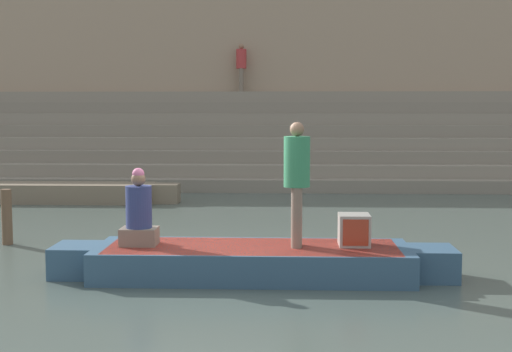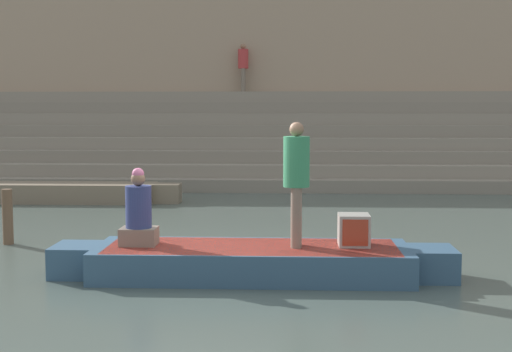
{
  "view_description": "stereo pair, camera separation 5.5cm",
  "coord_description": "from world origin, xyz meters",
  "px_view_note": "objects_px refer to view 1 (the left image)",
  "views": [
    {
      "loc": [
        1.12,
        -10.84,
        2.43
      ],
      "look_at": [
        0.65,
        0.42,
        1.35
      ],
      "focal_mm": 50.0,
      "sensor_mm": 36.0,
      "label": 1
    },
    {
      "loc": [
        1.17,
        -10.84,
        2.43
      ],
      "look_at": [
        0.65,
        0.42,
        1.35
      ],
      "focal_mm": 50.0,
      "sensor_mm": 36.0,
      "label": 2
    }
  ],
  "objects_px": {
    "rowboat_main": "(252,261)",
    "moored_boat_shore": "(60,192)",
    "mooring_post": "(7,217)",
    "person_on_steps": "(241,64)",
    "tv_set": "(354,230)",
    "person_rowing": "(139,215)",
    "person_standing": "(297,175)"
  },
  "relations": [
    {
      "from": "rowboat_main",
      "to": "mooring_post",
      "type": "distance_m",
      "value": 5.03
    },
    {
      "from": "tv_set",
      "to": "mooring_post",
      "type": "bearing_deg",
      "value": 154.93
    },
    {
      "from": "moored_boat_shore",
      "to": "person_on_steps",
      "type": "height_order",
      "value": "person_on_steps"
    },
    {
      "from": "tv_set",
      "to": "person_on_steps",
      "type": "xyz_separation_m",
      "value": [
        -2.53,
        14.53,
        3.24
      ]
    },
    {
      "from": "tv_set",
      "to": "moored_boat_shore",
      "type": "distance_m",
      "value": 10.35
    },
    {
      "from": "rowboat_main",
      "to": "person_rowing",
      "type": "distance_m",
      "value": 1.77
    },
    {
      "from": "person_standing",
      "to": "person_on_steps",
      "type": "bearing_deg",
      "value": 112.45
    },
    {
      "from": "tv_set",
      "to": "moored_boat_shore",
      "type": "xyz_separation_m",
      "value": [
        -6.8,
        7.8,
        -0.42
      ]
    },
    {
      "from": "tv_set",
      "to": "moored_boat_shore",
      "type": "bearing_deg",
      "value": 125.82
    },
    {
      "from": "rowboat_main",
      "to": "mooring_post",
      "type": "bearing_deg",
      "value": 154.74
    },
    {
      "from": "person_standing",
      "to": "person_rowing",
      "type": "relative_size",
      "value": 1.59
    },
    {
      "from": "person_on_steps",
      "to": "moored_boat_shore",
      "type": "bearing_deg",
      "value": -64.25
    },
    {
      "from": "person_rowing",
      "to": "rowboat_main",
      "type": "bearing_deg",
      "value": -8.14
    },
    {
      "from": "tv_set",
      "to": "person_on_steps",
      "type": "relative_size",
      "value": 0.29
    },
    {
      "from": "moored_boat_shore",
      "to": "rowboat_main",
      "type": "bearing_deg",
      "value": -53.2
    },
    {
      "from": "rowboat_main",
      "to": "tv_set",
      "type": "bearing_deg",
      "value": 6.43
    },
    {
      "from": "moored_boat_shore",
      "to": "mooring_post",
      "type": "xyz_separation_m",
      "value": [
        0.85,
        -5.66,
        0.24
      ]
    },
    {
      "from": "person_rowing",
      "to": "person_on_steps",
      "type": "xyz_separation_m",
      "value": [
        0.58,
        14.61,
        3.03
      ]
    },
    {
      "from": "mooring_post",
      "to": "moored_boat_shore",
      "type": "bearing_deg",
      "value": 98.57
    },
    {
      "from": "person_standing",
      "to": "mooring_post",
      "type": "relative_size",
      "value": 1.8
    },
    {
      "from": "person_rowing",
      "to": "moored_boat_shore",
      "type": "distance_m",
      "value": 8.73
    },
    {
      "from": "person_rowing",
      "to": "person_on_steps",
      "type": "bearing_deg",
      "value": 80.97
    },
    {
      "from": "person_rowing",
      "to": "moored_boat_shore",
      "type": "xyz_separation_m",
      "value": [
        -3.69,
        7.88,
        -0.63
      ]
    },
    {
      "from": "person_rowing",
      "to": "person_on_steps",
      "type": "relative_size",
      "value": 0.68
    },
    {
      "from": "person_rowing",
      "to": "person_on_steps",
      "type": "height_order",
      "value": "person_on_steps"
    },
    {
      "from": "mooring_post",
      "to": "person_standing",
      "type": "bearing_deg",
      "value": -23.7
    },
    {
      "from": "person_standing",
      "to": "tv_set",
      "type": "xyz_separation_m",
      "value": [
        0.83,
        0.1,
        -0.8
      ]
    },
    {
      "from": "rowboat_main",
      "to": "tv_set",
      "type": "distance_m",
      "value": 1.53
    },
    {
      "from": "rowboat_main",
      "to": "moored_boat_shore",
      "type": "relative_size",
      "value": 0.94
    },
    {
      "from": "rowboat_main",
      "to": "person_on_steps",
      "type": "height_order",
      "value": "person_on_steps"
    },
    {
      "from": "rowboat_main",
      "to": "mooring_post",
      "type": "xyz_separation_m",
      "value": [
        -4.48,
        2.27,
        0.26
      ]
    },
    {
      "from": "person_on_steps",
      "to": "mooring_post",
      "type": "bearing_deg",
      "value": -47.29
    }
  ]
}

